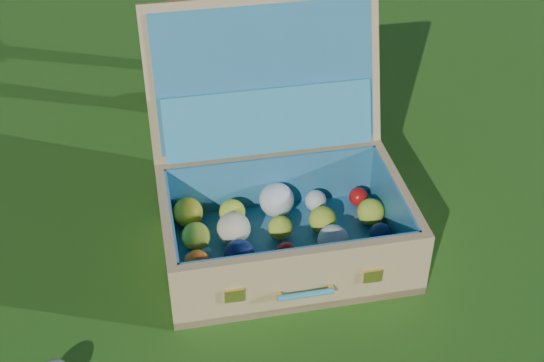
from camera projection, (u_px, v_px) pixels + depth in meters
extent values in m
plane|color=#215114|center=(272.00, 280.00, 1.74)|extent=(60.00, 60.00, 0.00)
cube|color=tan|center=(285.00, 252.00, 1.81)|extent=(0.64, 0.50, 0.02)
cube|color=tan|center=(303.00, 281.00, 1.62)|extent=(0.56, 0.16, 0.17)
cube|color=tan|center=(271.00, 183.00, 1.90)|extent=(0.56, 0.16, 0.17)
cube|color=tan|center=(168.00, 243.00, 1.72)|extent=(0.10, 0.33, 0.17)
cube|color=tan|center=(398.00, 213.00, 1.80)|extent=(0.10, 0.33, 0.17)
cube|color=teal|center=(285.00, 247.00, 1.80)|extent=(0.59, 0.45, 0.01)
cube|color=teal|center=(302.00, 273.00, 1.63)|extent=(0.51, 0.13, 0.15)
cube|color=teal|center=(272.00, 182.00, 1.89)|extent=(0.51, 0.13, 0.15)
cube|color=teal|center=(174.00, 239.00, 1.72)|extent=(0.09, 0.33, 0.15)
cube|color=teal|center=(393.00, 211.00, 1.80)|extent=(0.09, 0.33, 0.15)
cube|color=tan|center=(264.00, 75.00, 1.81)|extent=(0.59, 0.28, 0.37)
cube|color=teal|center=(265.00, 77.00, 1.80)|extent=(0.54, 0.23, 0.32)
cube|color=teal|center=(269.00, 121.00, 1.82)|extent=(0.51, 0.19, 0.16)
cube|color=#F2C659|center=(234.00, 295.00, 1.59)|extent=(0.04, 0.02, 0.03)
cube|color=#F2C659|center=(373.00, 276.00, 1.63)|extent=(0.04, 0.02, 0.03)
cylinder|color=teal|center=(306.00, 295.00, 1.61)|extent=(0.12, 0.04, 0.01)
cube|color=#F2C659|center=(279.00, 296.00, 1.61)|extent=(0.02, 0.02, 0.01)
cube|color=#F2C659|center=(331.00, 288.00, 1.62)|extent=(0.02, 0.02, 0.01)
sphere|color=#FF5F15|center=(196.00, 289.00, 1.64)|extent=(0.06, 0.06, 0.06)
sphere|color=#FF5F15|center=(249.00, 277.00, 1.68)|extent=(0.05, 0.05, 0.05)
sphere|color=#CDDF36|center=(301.00, 271.00, 1.69)|extent=(0.06, 0.06, 0.06)
sphere|color=beige|center=(340.00, 265.00, 1.70)|extent=(0.06, 0.06, 0.06)
sphere|color=gold|center=(385.00, 258.00, 1.72)|extent=(0.06, 0.06, 0.06)
sphere|color=#FF5F15|center=(197.00, 263.00, 1.71)|extent=(0.06, 0.06, 0.06)
sphere|color=navy|center=(239.00, 254.00, 1.72)|extent=(0.07, 0.07, 0.07)
sphere|color=red|center=(286.00, 252.00, 1.75)|extent=(0.05, 0.05, 0.05)
sphere|color=silver|center=(333.00, 240.00, 1.76)|extent=(0.07, 0.07, 0.07)
sphere|color=navy|center=(381.00, 234.00, 1.79)|extent=(0.05, 0.05, 0.05)
sphere|color=#CDDF36|center=(196.00, 236.00, 1.78)|extent=(0.07, 0.07, 0.07)
sphere|color=beige|center=(234.00, 229.00, 1.79)|extent=(0.08, 0.08, 0.08)
sphere|color=#CDDF36|center=(280.00, 228.00, 1.81)|extent=(0.06, 0.06, 0.06)
sphere|color=#CDDF36|center=(323.00, 220.00, 1.83)|extent=(0.07, 0.07, 0.07)
sphere|color=#CDDF36|center=(371.00, 212.00, 1.85)|extent=(0.07, 0.07, 0.07)
sphere|color=gold|center=(188.00, 212.00, 1.84)|extent=(0.07, 0.07, 0.07)
sphere|color=#CDDF36|center=(232.00, 212.00, 1.85)|extent=(0.06, 0.06, 0.06)
sphere|color=silver|center=(277.00, 200.00, 1.87)|extent=(0.09, 0.09, 0.09)
sphere|color=silver|center=(316.00, 201.00, 1.89)|extent=(0.05, 0.05, 0.05)
sphere|color=red|center=(358.00, 197.00, 1.91)|extent=(0.05, 0.05, 0.05)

